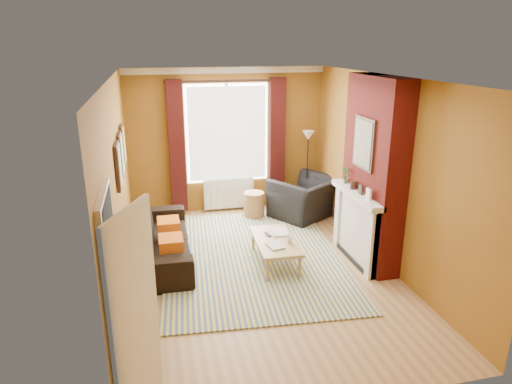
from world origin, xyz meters
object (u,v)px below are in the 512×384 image
armchair (305,198)px  wicker_stool (254,205)px  floor_lamp (308,148)px  coffee_table (275,242)px  sofa (160,239)px

armchair → wicker_stool: 1.00m
armchair → floor_lamp: floor_lamp is taller
coffee_table → wicker_stool: size_ratio=2.44×
sofa → floor_lamp: floor_lamp is taller
sofa → wicker_stool: (1.83, 1.41, -0.09)m
armchair → sofa: bearing=-9.7°
armchair → wicker_stool: (-0.96, 0.21, -0.14)m
armchair → coffee_table: size_ratio=0.98×
armchair → floor_lamp: (0.18, 0.45, 0.87)m
coffee_table → wicker_stool: bearing=88.4°
sofa → coffee_table: 1.80m
sofa → wicker_stool: size_ratio=4.64×
armchair → wicker_stool: bearing=-45.4°
armchair → coffee_table: (-1.09, -1.78, -0.03)m
sofa → armchair: armchair is taller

